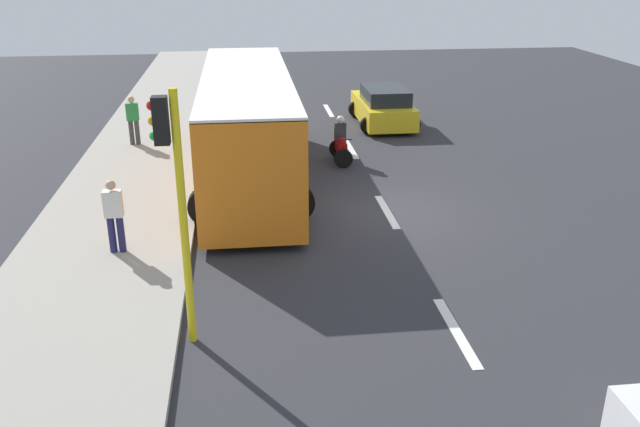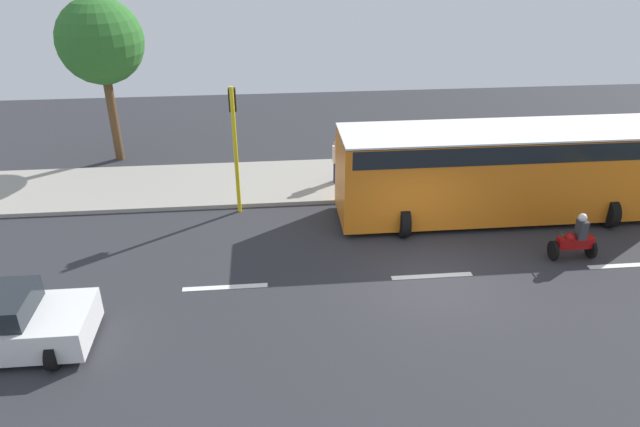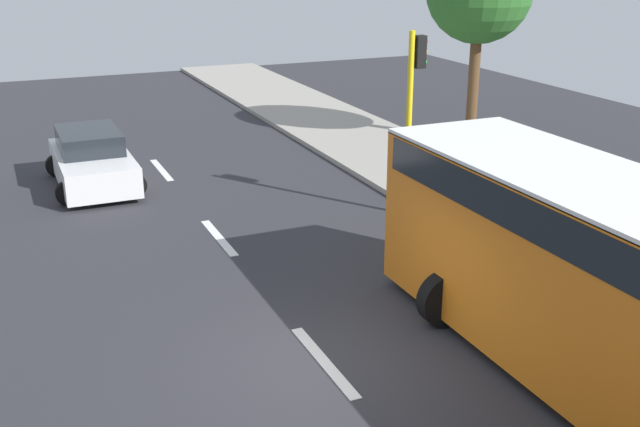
{
  "view_description": "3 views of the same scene",
  "coord_description": "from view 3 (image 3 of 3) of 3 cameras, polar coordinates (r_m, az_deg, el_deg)",
  "views": [
    {
      "loc": [
        3.7,
        16.06,
        6.47
      ],
      "look_at": [
        2.07,
        2.31,
        0.96
      ],
      "focal_mm": 37.25,
      "sensor_mm": 36.0,
      "label": 1
    },
    {
      "loc": [
        -13.74,
        4.62,
        9.38
      ],
      "look_at": [
        1.98,
        3.1,
        1.2
      ],
      "focal_mm": 32.34,
      "sensor_mm": 36.0,
      "label": 2
    },
    {
      "loc": [
        -4.42,
        -9.97,
        6.46
      ],
      "look_at": [
        1.3,
        3.13,
        1.35
      ],
      "focal_mm": 42.96,
      "sensor_mm": 36.0,
      "label": 3
    }
  ],
  "objects": [
    {
      "name": "car_white",
      "position": [
        22.13,
        -16.6,
        3.8
      ],
      "size": [
        2.34,
        4.24,
        1.52
      ],
      "color": "white",
      "rests_on": "ground"
    },
    {
      "name": "pedestrian_by_tree",
      "position": [
        17.18,
        18.0,
        0.36
      ],
      "size": [
        0.4,
        0.24,
        1.69
      ],
      "color": "#1E1E4C",
      "rests_on": "sidewalk"
    },
    {
      "name": "ground_plane",
      "position": [
        12.7,
        0.29,
        -11.16
      ],
      "size": [
        40.0,
        60.0,
        0.1
      ],
      "primitive_type": "cube",
      "color": "#2D2D33"
    },
    {
      "name": "lane_stripe_far_south",
      "position": [
        23.32,
        -11.73,
        3.2
      ],
      "size": [
        0.2,
        2.4,
        0.01
      ],
      "primitive_type": "cube",
      "color": "white",
      "rests_on": "ground"
    },
    {
      "name": "traffic_light_corner",
      "position": [
        18.55,
        6.96,
        8.57
      ],
      "size": [
        0.49,
        0.24,
        4.5
      ],
      "color": "yellow",
      "rests_on": "ground"
    },
    {
      "name": "lane_stripe_south",
      "position": [
        17.78,
        -7.55,
        -1.78
      ],
      "size": [
        0.2,
        2.4,
        0.01
      ],
      "primitive_type": "cube",
      "color": "white",
      "rests_on": "ground"
    },
    {
      "name": "lane_stripe_mid",
      "position": [
        12.67,
        0.29,
        -10.94
      ],
      "size": [
        0.2,
        2.4,
        0.01
      ],
      "primitive_type": "cube",
      "color": "white",
      "rests_on": "ground"
    }
  ]
}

